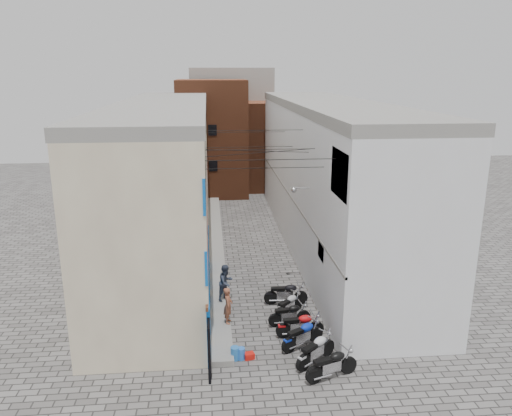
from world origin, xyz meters
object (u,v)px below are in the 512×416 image
object	(u,v)px
motorcycle_e	(290,313)
person_b	(226,282)
motorcycle_b	(316,349)
water_jug_far	(241,354)
motorcycle_c	(303,334)
red_crate	(249,356)
person_a	(228,305)
water_jug_near	(235,353)
motorcycle_g	(286,292)
motorcycle_a	(332,363)
motorcycle_d	(300,324)
motorcycle_f	(289,304)

from	to	relation	value
motorcycle_e	person_b	world-z (taller)	person_b
motorcycle_b	water_jug_far	world-z (taller)	motorcycle_b
motorcycle_c	red_crate	xyz separation A→B (m)	(-2.20, -0.64, -0.48)
person_a	water_jug_near	xyz separation A→B (m)	(0.15, -2.49, -0.80)
person_a	person_b	bearing A→B (deg)	6.76
motorcycle_g	water_jug_near	distance (m)	5.24
motorcycle_c	motorcycle_e	size ratio (longest dim) A/B	1.08
water_jug_near	water_jug_far	xyz separation A→B (m)	(0.24, 0.00, -0.02)
motorcycle_a	motorcycle_e	world-z (taller)	motorcycle_a
motorcycle_e	motorcycle_g	size ratio (longest dim) A/B	0.91
motorcycle_b	water_jug_far	xyz separation A→B (m)	(-2.81, 0.53, -0.38)
motorcycle_e	motorcycle_a	bearing A→B (deg)	3.76
water_jug_far	motorcycle_d	bearing A→B (deg)	29.55
motorcycle_b	person_a	world-z (taller)	person_a
motorcycle_d	water_jug_far	distance (m)	2.96
person_b	motorcycle_g	bearing A→B (deg)	-51.36
motorcycle_e	motorcycle_g	xyz separation A→B (m)	(0.14, 2.01, 0.05)
person_b	motorcycle_c	bearing A→B (deg)	-100.86
motorcycle_d	motorcycle_f	bearing A→B (deg)	-177.94
motorcycle_a	motorcycle_f	size ratio (longest dim) A/B	1.12
motorcycle_a	motorcycle_e	size ratio (longest dim) A/B	1.11
motorcycle_g	motorcycle_d	bearing A→B (deg)	6.09
motorcycle_b	water_jug_near	xyz separation A→B (m)	(-3.05, 0.53, -0.35)
water_jug_near	motorcycle_e	bearing A→B (deg)	44.59
water_jug_near	red_crate	distance (m)	0.57
motorcycle_g	water_jug_far	xyz separation A→B (m)	(-2.43, -4.50, -0.37)
red_crate	motorcycle_f	bearing A→B (deg)	58.33
person_b	water_jug_near	distance (m)	4.84
motorcycle_c	person_b	size ratio (longest dim) A/B	1.18
motorcycle_e	motorcycle_c	bearing A→B (deg)	-1.44
motorcycle_a	motorcycle_b	distance (m)	1.08
motorcycle_g	water_jug_near	world-z (taller)	motorcycle_g
motorcycle_b	red_crate	world-z (taller)	motorcycle_b
motorcycle_d	person_b	xyz separation A→B (m)	(-2.95, 3.31, 0.53)
motorcycle_d	motorcycle_e	bearing A→B (deg)	-167.95
motorcycle_b	water_jug_near	size ratio (longest dim) A/B	4.08
person_b	red_crate	xyz separation A→B (m)	(0.70, -4.76, -1.00)
motorcycle_f	water_jug_near	xyz separation A→B (m)	(-2.64, -3.39, -0.28)
motorcycle_b	person_a	size ratio (longest dim) A/B	1.31
motorcycle_a	motorcycle_f	bearing A→B (deg)	169.87
motorcycle_d	water_jug_near	bearing A→B (deg)	-65.05
red_crate	person_b	bearing A→B (deg)	98.40
motorcycle_a	water_jug_near	xyz separation A→B (m)	(-3.40, 1.55, -0.35)
motorcycle_d	water_jug_near	size ratio (longest dim) A/B	3.92
motorcycle_d	person_b	bearing A→B (deg)	-140.76
motorcycle_f	person_b	size ratio (longest dim) A/B	1.08
motorcycle_c	person_a	size ratio (longest dim) A/B	1.28
motorcycle_d	motorcycle_g	distance (m)	3.05
motorcycle_f	person_b	xyz separation A→B (m)	(-2.79, 1.37, 0.58)
water_jug_near	motorcycle_f	bearing A→B (deg)	52.05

